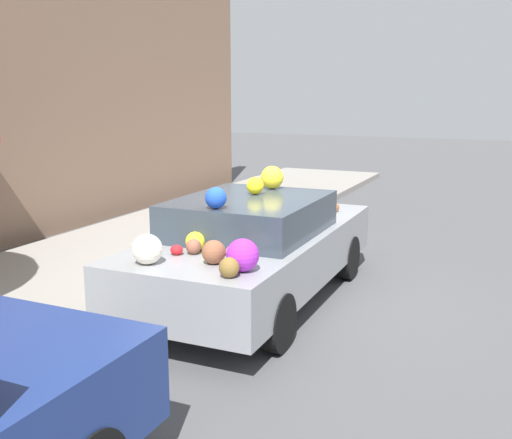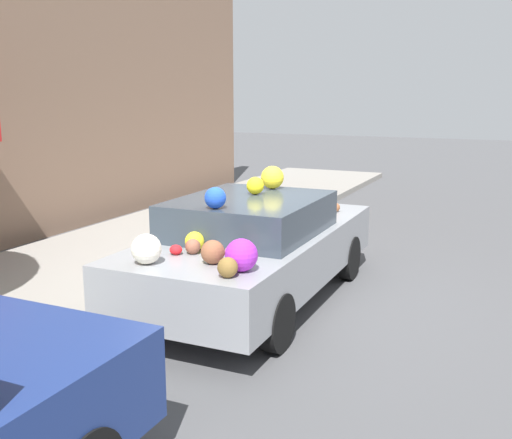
{
  "view_description": "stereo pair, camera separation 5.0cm",
  "coord_description": "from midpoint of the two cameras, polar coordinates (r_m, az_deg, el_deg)",
  "views": [
    {
      "loc": [
        -6.64,
        -3.12,
        2.59
      ],
      "look_at": [
        0.0,
        -0.09,
        1.05
      ],
      "focal_mm": 42.0,
      "sensor_mm": 36.0,
      "label": 1
    },
    {
      "loc": [
        -6.61,
        -3.17,
        2.59
      ],
      "look_at": [
        0.0,
        -0.09,
        1.05
      ],
      "focal_mm": 42.0,
      "sensor_mm": 36.0,
      "label": 2
    }
  ],
  "objects": [
    {
      "name": "art_car",
      "position": [
        7.49,
        -0.35,
        -2.49
      ],
      "size": [
        4.35,
        1.89,
        1.65
      ],
      "rotation": [
        0.0,
        0.0,
        0.01
      ],
      "color": "gray",
      "rests_on": "ground"
    },
    {
      "name": "fire_hydrant",
      "position": [
        10.05,
        -3.49,
        -0.15
      ],
      "size": [
        0.2,
        0.2,
        0.7
      ],
      "color": "#B2B2B7",
      "rests_on": "sidewalk_curb"
    },
    {
      "name": "sidewalk_curb",
      "position": [
        9.18,
        -16.28,
        -4.47
      ],
      "size": [
        24.0,
        3.2,
        0.14
      ],
      "color": "gray",
      "rests_on": "ground"
    },
    {
      "name": "ground_plane",
      "position": [
        7.78,
        -0.82,
        -7.52
      ],
      "size": [
        60.0,
        60.0,
        0.0
      ],
      "primitive_type": "plane",
      "color": "#4C4C4F"
    }
  ]
}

